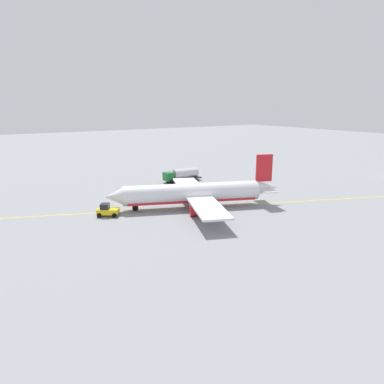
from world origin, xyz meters
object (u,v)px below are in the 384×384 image
Objects in this scene: refueling_worker at (178,186)px; safety_cone_nose at (131,202)px; pushback_tug at (107,210)px; fuel_tanker at (182,175)px; airplane at (195,194)px.

refueling_worker is 2.97× the size of safety_cone_nose.
pushback_tug reaches higher than safety_cone_nose.
fuel_tanker is 17.29× the size of safety_cone_nose.
safety_cone_nose is (-6.73, -5.40, -0.72)m from pushback_tug.
safety_cone_nose is at bearing 31.81° from fuel_tanker.
airplane is 3.20× the size of fuel_tanker.
airplane is at bearing 71.16° from refueling_worker.
safety_cone_nose is (8.81, -9.27, -2.35)m from airplane.
airplane is 23.11m from fuel_tanker.
fuel_tanker reaches higher than refueling_worker.
pushback_tug is at bearing 27.15° from refueling_worker.
pushback_tug is at bearing 33.77° from fuel_tanker.
fuel_tanker is at bearing -127.44° from refueling_worker.
airplane reaches higher than refueling_worker.
safety_cone_nose is at bearing 20.33° from refueling_worker.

